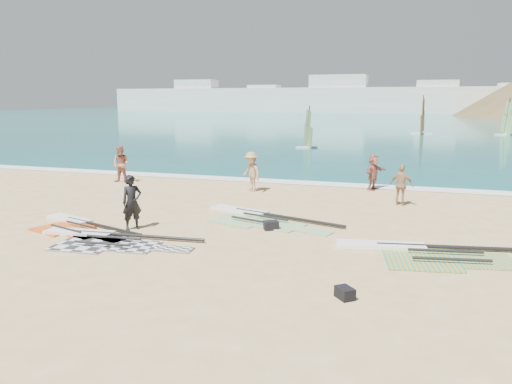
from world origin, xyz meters
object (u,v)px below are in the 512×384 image
(gear_bag_near, at_px, (271,225))
(beachgoer_right, at_px, (373,172))
(rig_green, at_px, (256,217))
(gear_bag_far, at_px, (345,293))
(rig_grey, at_px, (102,239))
(rig_red, at_px, (76,226))
(beachgoer_mid, at_px, (251,172))
(beachgoer_left, at_px, (121,164))
(rig_orange, at_px, (427,253))
(person_wetsuit, at_px, (132,202))
(beachgoer_back, at_px, (401,185))

(gear_bag_near, distance_m, beachgoer_right, 9.52)
(rig_green, bearing_deg, gear_bag_far, -39.86)
(rig_grey, bearing_deg, rig_red, 143.60)
(beachgoer_right, bearing_deg, beachgoer_mid, 137.38)
(beachgoer_left, distance_m, beachgoer_right, 13.46)
(gear_bag_near, bearing_deg, gear_bag_far, -57.91)
(rig_red, height_order, gear_bag_near, gear_bag_near)
(rig_orange, bearing_deg, gear_bag_far, -124.24)
(rig_red, relative_size, gear_bag_far, 10.87)
(gear_bag_near, bearing_deg, person_wetsuit, -162.67)
(rig_red, xyz_separation_m, beachgoer_mid, (3.74, 8.60, 0.94))
(rig_grey, relative_size, beachgoer_back, 3.20)
(beachgoer_mid, bearing_deg, gear_bag_near, -29.51)
(rig_orange, distance_m, rig_red, 11.96)
(gear_bag_near, bearing_deg, beachgoer_left, 146.41)
(rig_orange, relative_size, beachgoer_right, 3.56)
(rig_grey, bearing_deg, gear_bag_far, -20.76)
(beachgoer_back, bearing_deg, person_wetsuit, 57.78)
(gear_bag_near, height_order, beachgoer_mid, beachgoer_mid)
(rig_grey, distance_m, beachgoer_left, 11.67)
(rig_grey, bearing_deg, person_wetsuit, 78.42)
(rig_grey, distance_m, beachgoer_mid, 10.00)
(rig_grey, distance_m, beachgoer_back, 12.53)
(rig_red, bearing_deg, gear_bag_far, -1.47)
(rig_grey, relative_size, gear_bag_far, 12.57)
(gear_bag_far, xyz_separation_m, beachgoer_back, (0.79, 11.04, 0.75))
(rig_orange, relative_size, beachgoer_back, 3.64)
(gear_bag_far, distance_m, beachgoer_right, 14.50)
(rig_grey, bearing_deg, rig_orange, 5.06)
(person_wetsuit, distance_m, beachgoer_mid, 8.38)
(rig_orange, relative_size, gear_bag_far, 14.30)
(rig_grey, xyz_separation_m, person_wetsuit, (0.19, 1.57, 0.92))
(beachgoer_left, bearing_deg, rig_red, -66.78)
(rig_green, height_order, rig_orange, rig_orange)
(person_wetsuit, bearing_deg, rig_grey, -148.07)
(rig_red, distance_m, beachgoer_right, 14.47)
(beachgoer_mid, bearing_deg, beachgoer_back, 27.77)
(beachgoer_right, bearing_deg, beachgoer_back, -131.50)
(beachgoer_back, bearing_deg, beachgoer_mid, 10.11)
(rig_orange, distance_m, person_wetsuit, 9.87)
(rig_grey, bearing_deg, beachgoer_left, 115.09)
(rig_orange, height_order, beachgoer_back, beachgoer_back)
(gear_bag_near, relative_size, beachgoer_back, 0.28)
(rig_grey, xyz_separation_m, gear_bag_near, (4.83, 3.02, 0.11))
(rig_red, relative_size, gear_bag_near, 9.93)
(beachgoer_back, height_order, beachgoer_right, beachgoer_right)
(rig_red, xyz_separation_m, gear_bag_near, (6.77, 1.83, 0.11))
(rig_green, height_order, person_wetsuit, person_wetsuit)
(rig_red, distance_m, person_wetsuit, 2.34)
(gear_bag_near, xyz_separation_m, person_wetsuit, (-4.65, -1.45, 0.81))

